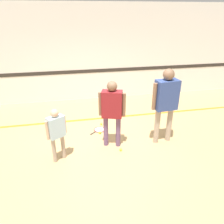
% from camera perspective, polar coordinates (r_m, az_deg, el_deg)
% --- Properties ---
extents(ground_plane, '(16.00, 16.00, 0.00)m').
position_cam_1_polar(ground_plane, '(5.36, -1.49, -8.06)').
color(ground_plane, tan).
extents(wall_back, '(16.00, 0.07, 3.20)m').
position_cam_1_polar(wall_back, '(7.66, -5.83, 14.80)').
color(wall_back, silver).
rests_on(wall_back, ground_plane).
extents(floor_stripe, '(14.40, 0.10, 0.01)m').
position_cam_1_polar(floor_stripe, '(6.53, -3.60, -1.70)').
color(floor_stripe, orange).
rests_on(floor_stripe, ground_plane).
extents(person_instructor, '(0.58, 0.37, 1.58)m').
position_cam_1_polar(person_instructor, '(4.81, 0.00, 1.17)').
color(person_instructor, '#6B4C70').
rests_on(person_instructor, ground_plane).
extents(person_student_left, '(0.39, 0.33, 1.18)m').
position_cam_1_polar(person_student_left, '(4.57, -14.31, -4.49)').
color(person_student_left, tan).
rests_on(person_student_left, ground_plane).
extents(person_student_right, '(0.68, 0.32, 1.80)m').
position_cam_1_polar(person_student_right, '(5.09, 13.93, 3.38)').
color(person_student_right, tan).
rests_on(person_student_right, ground_plane).
extents(racket_spare_on_floor, '(0.49, 0.45, 0.03)m').
position_cam_1_polar(racket_spare_on_floor, '(5.91, -3.37, -4.63)').
color(racket_spare_on_floor, red).
rests_on(racket_spare_on_floor, ground_plane).
extents(tennis_ball_near_instructor, '(0.07, 0.07, 0.07)m').
position_cam_1_polar(tennis_ball_near_instructor, '(5.07, 2.28, -9.80)').
color(tennis_ball_near_instructor, '#CCE038').
rests_on(tennis_ball_near_instructor, ground_plane).
extents(tennis_ball_by_spare_racket, '(0.07, 0.07, 0.07)m').
position_cam_1_polar(tennis_ball_by_spare_racket, '(6.15, -2.81, -3.12)').
color(tennis_ball_by_spare_racket, '#CCE038').
rests_on(tennis_ball_by_spare_racket, ground_plane).
extents(tennis_ball_stray_left, '(0.07, 0.07, 0.07)m').
position_cam_1_polar(tennis_ball_stray_left, '(5.73, -3.18, -5.38)').
color(tennis_ball_stray_left, '#CCE038').
rests_on(tennis_ball_stray_left, ground_plane).
extents(tennis_ball_stray_right, '(0.07, 0.07, 0.07)m').
position_cam_1_polar(tennis_ball_stray_right, '(5.67, 11.10, -6.21)').
color(tennis_ball_stray_right, '#CCE038').
rests_on(tennis_ball_stray_right, ground_plane).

